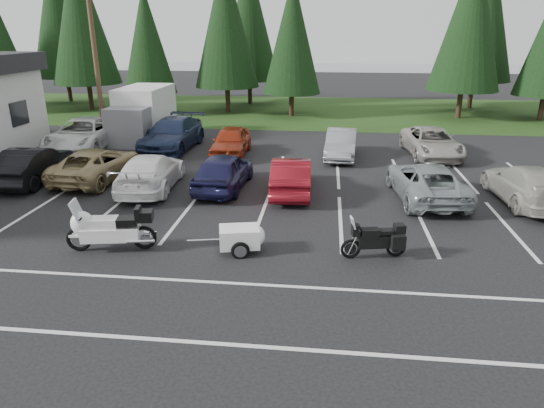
% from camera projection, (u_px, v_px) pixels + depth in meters
% --- Properties ---
extents(ground, '(120.00, 120.00, 0.00)m').
position_uv_depth(ground, '(241.00, 229.00, 15.57)').
color(ground, black).
rests_on(ground, ground).
extents(grass_strip, '(80.00, 16.00, 0.01)m').
position_uv_depth(grass_strip, '(294.00, 111.00, 37.98)').
color(grass_strip, '#1E3711').
rests_on(grass_strip, ground).
extents(lake_water, '(70.00, 50.00, 0.02)m').
position_uv_depth(lake_water, '(339.00, 75.00, 66.51)').
color(lake_water, slate).
rests_on(lake_water, ground).
extents(utility_pole, '(1.60, 0.26, 9.00)m').
position_uv_depth(utility_pole, '(95.00, 55.00, 26.23)').
color(utility_pole, '#473321').
rests_on(utility_pole, ground).
extents(box_truck, '(2.40, 5.60, 2.90)m').
position_uv_depth(box_truck, '(140.00, 115.00, 27.59)').
color(box_truck, silver).
rests_on(box_truck, ground).
extents(stall_markings, '(32.00, 16.00, 0.01)m').
position_uv_depth(stall_markings, '(250.00, 208.00, 17.44)').
color(stall_markings, silver).
rests_on(stall_markings, ground).
extents(conifer_2, '(5.10, 5.10, 11.89)m').
position_uv_depth(conifer_2, '(80.00, 16.00, 36.18)').
color(conifer_2, '#332316').
rests_on(conifer_2, ground).
extents(conifer_3, '(3.87, 3.87, 9.02)m').
position_uv_depth(conifer_3, '(147.00, 40.00, 34.87)').
color(conifer_3, '#332316').
rests_on(conifer_3, ground).
extents(conifer_4, '(4.80, 4.80, 11.17)m').
position_uv_depth(conifer_4, '(225.00, 22.00, 35.25)').
color(conifer_4, '#332316').
rests_on(conifer_4, ground).
extents(conifer_5, '(4.14, 4.14, 9.63)m').
position_uv_depth(conifer_5, '(292.00, 35.00, 33.82)').
color(conifer_5, '#332316').
rests_on(conifer_5, ground).
extents(conifer_6, '(4.93, 4.93, 11.48)m').
position_uv_depth(conifer_6, '(471.00, 18.00, 32.65)').
color(conifer_6, '#332316').
rests_on(conifer_6, ground).
extents(conifer_back_a, '(5.28, 5.28, 12.30)m').
position_uv_depth(conifer_back_a, '(59.00, 14.00, 40.44)').
color(conifer_back_a, '#332316').
rests_on(conifer_back_a, ground).
extents(conifer_back_b, '(4.97, 4.97, 11.58)m').
position_uv_depth(conifer_back_b, '(249.00, 19.00, 39.36)').
color(conifer_back_b, '#332316').
rests_on(conifer_back_b, ground).
extents(conifer_back_c, '(5.50, 5.50, 12.81)m').
position_uv_depth(conifer_back_c, '(483.00, 8.00, 36.56)').
color(conifer_back_c, '#332316').
rests_on(conifer_back_c, ground).
extents(car_near_1, '(1.85, 4.61, 1.49)m').
position_uv_depth(car_near_1, '(33.00, 165.00, 20.12)').
color(car_near_1, black).
rests_on(car_near_1, ground).
extents(car_near_2, '(2.57, 5.01, 1.35)m').
position_uv_depth(car_near_2, '(97.00, 164.00, 20.46)').
color(car_near_2, '#9C895B').
rests_on(car_near_2, ground).
extents(car_near_3, '(2.34, 4.99, 1.41)m').
position_uv_depth(car_near_3, '(151.00, 172.00, 19.25)').
color(car_near_3, white).
rests_on(car_near_3, ground).
extents(car_near_4, '(1.98, 4.41, 1.47)m').
position_uv_depth(car_near_4, '(224.00, 171.00, 19.28)').
color(car_near_4, '#191940').
rests_on(car_near_4, ground).
extents(car_near_5, '(1.66, 4.31, 1.40)m').
position_uv_depth(car_near_5, '(291.00, 175.00, 18.82)').
color(car_near_5, maroon).
rests_on(car_near_5, ground).
extents(car_near_6, '(2.70, 5.09, 1.36)m').
position_uv_depth(car_near_6, '(426.00, 181.00, 18.15)').
color(car_near_6, gray).
rests_on(car_near_6, ground).
extents(car_near_7, '(2.22, 4.90, 1.39)m').
position_uv_depth(car_near_7, '(527.00, 184.00, 17.74)').
color(car_near_7, '#ABA89C').
rests_on(car_near_7, ground).
extents(car_far_0, '(2.95, 5.92, 1.61)m').
position_uv_depth(car_far_0, '(84.00, 134.00, 25.61)').
color(car_far_0, silver).
rests_on(car_far_0, ground).
extents(car_far_1, '(2.54, 5.69, 1.62)m').
position_uv_depth(car_far_1, '(172.00, 134.00, 25.57)').
color(car_far_1, '#1A2542').
rests_on(car_far_1, ground).
extents(car_far_2, '(1.72, 4.17, 1.42)m').
position_uv_depth(car_far_2, '(231.00, 141.00, 24.44)').
color(car_far_2, maroon).
rests_on(car_far_2, ground).
extents(car_far_3, '(1.70, 4.21, 1.36)m').
position_uv_depth(car_far_3, '(341.00, 144.00, 24.00)').
color(car_far_3, gray).
rests_on(car_far_3, ground).
extents(car_far_4, '(2.71, 5.14, 1.38)m').
position_uv_depth(car_far_4, '(432.00, 142.00, 24.29)').
color(car_far_4, '#A8A29A').
rests_on(car_far_4, ground).
extents(touring_motorcycle, '(2.95, 1.38, 1.57)m').
position_uv_depth(touring_motorcycle, '(110.00, 225.00, 13.85)').
color(touring_motorcycle, white).
rests_on(touring_motorcycle, ground).
extents(cargo_trailer, '(1.81, 1.26, 0.76)m').
position_uv_depth(cargo_trailer, '(239.00, 239.00, 13.88)').
color(cargo_trailer, white).
rests_on(cargo_trailer, ground).
extents(adventure_motorcycle, '(2.18, 1.13, 1.26)m').
position_uv_depth(adventure_motorcycle, '(374.00, 237.00, 13.44)').
color(adventure_motorcycle, black).
rests_on(adventure_motorcycle, ground).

